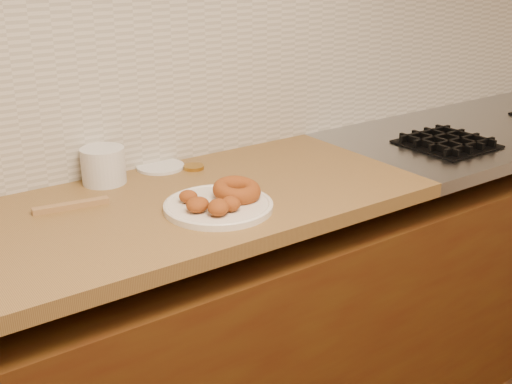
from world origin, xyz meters
TOP-DOWN VIEW (x-y plane):
  - wall_back at (0.00, 2.00)m, footprint 4.00×0.02m
  - base_cabinet at (0.00, 1.69)m, footprint 3.60×0.60m
  - stovetop at (1.15, 1.69)m, footprint 1.30×0.62m
  - backsplash at (0.00, 1.99)m, footprint 3.60×0.02m
  - burner_grates at (1.13, 1.61)m, footprint 0.91×0.26m
  - donut_plate at (-0.10, 1.58)m, footprint 0.27×0.27m
  - ring_donut at (-0.04, 1.58)m, footprint 0.17×0.17m
  - fried_dough_chunks at (-0.14, 1.55)m, footprint 0.14×0.18m
  - plastic_tub at (-0.26, 1.92)m, footprint 0.15×0.15m
  - tub_lid at (-0.07, 1.94)m, footprint 0.18×0.18m
  - brass_jar_lid at (0.00, 1.88)m, footprint 0.07×0.07m
  - wooden_utensil at (-0.40, 1.79)m, footprint 0.19×0.05m

SIDE VIEW (x-z plane):
  - base_cabinet at x=0.00m, z-range 0.00..0.77m
  - stovetop at x=1.15m, z-range 0.86..0.90m
  - tub_lid at x=-0.07m, z-range 0.90..0.91m
  - brass_jar_lid at x=0.00m, z-range 0.90..0.91m
  - wooden_utensil at x=-0.40m, z-range 0.90..0.91m
  - donut_plate at x=-0.10m, z-range 0.90..0.92m
  - burner_grates at x=1.13m, z-range 0.90..0.93m
  - fried_dough_chunks at x=-0.14m, z-range 0.91..0.95m
  - ring_donut at x=-0.04m, z-range 0.91..0.96m
  - plastic_tub at x=-0.26m, z-range 0.90..1.00m
  - backsplash at x=0.00m, z-range 0.90..1.50m
  - wall_back at x=0.00m, z-range 0.00..2.70m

